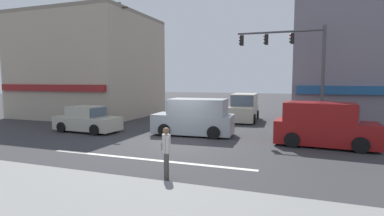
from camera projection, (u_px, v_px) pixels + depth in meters
The scene contains 12 objects.
ground_plane at pixel (178, 142), 15.33m from camera, with size 120.00×120.00×0.00m, color #333335.
lane_marking_stripe at pixel (145, 159), 12.05m from camera, with size 9.00×0.24×0.01m, color silver.
sidewalk_curb at pixel (47, 207), 7.36m from camera, with size 40.00×5.00×0.16m, color gray.
building_left_block at pixel (90, 67), 26.96m from camera, with size 10.46×9.44×8.79m.
building_right_corner at pixel (375, 38), 20.67m from camera, with size 10.49×9.43×12.12m.
utility_pole_near_left at pixel (121, 61), 22.69m from camera, with size 1.40×0.22×8.96m.
traffic_light_mast at pixel (299, 60), 17.03m from camera, with size 4.89×0.34×6.20m.
sedan_parked_curbside at pixel (87, 120), 18.49m from camera, with size 4.19×2.06×1.58m.
van_crossing_center at pixel (244, 108), 23.51m from camera, with size 2.21×4.68×2.11m.
van_waiting_far at pixel (195, 118), 17.31m from camera, with size 4.70×2.25×2.11m.
van_approaching_near at pixel (323, 126), 14.40m from camera, with size 4.71×2.27×2.11m.
pedestrian_foreground_with_bag at pixel (166, 149), 9.69m from camera, with size 0.49×0.66×1.67m.
Camera 1 is at (5.79, -13.96, 3.18)m, focal length 28.00 mm.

